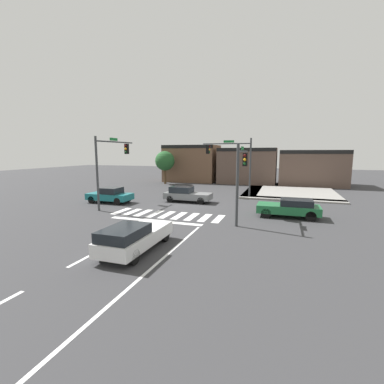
# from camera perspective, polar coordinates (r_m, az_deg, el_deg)

# --- Properties ---
(ground_plane) EXTENTS (120.00, 120.00, 0.00)m
(ground_plane) POSITION_cam_1_polar(r_m,az_deg,el_deg) (24.69, -1.06, -2.54)
(ground_plane) COLOR #353538
(crosswalk_near) EXTENTS (8.50, 2.43, 0.01)m
(crosswalk_near) POSITION_cam_1_polar(r_m,az_deg,el_deg) (20.60, -5.31, -4.77)
(crosswalk_near) COLOR silver
(crosswalk_near) RESTS_ON ground_plane
(lane_markings) EXTENTS (6.80, 20.25, 0.01)m
(lane_markings) POSITION_cam_1_polar(r_m,az_deg,el_deg) (13.73, -14.07, -11.78)
(lane_markings) COLOR white
(lane_markings) RESTS_ON ground_plane
(bike_detector_marking) EXTENTS (1.14, 1.14, 0.01)m
(bike_detector_marking) POSITION_cam_1_polar(r_m,az_deg,el_deg) (16.32, -7.11, -8.34)
(bike_detector_marking) COLOR yellow
(bike_detector_marking) RESTS_ON ground_plane
(curb_corner_northeast) EXTENTS (10.00, 10.60, 0.15)m
(curb_corner_northeast) POSITION_cam_1_polar(r_m,az_deg,el_deg) (32.55, 19.03, -0.21)
(curb_corner_northeast) COLOR gray
(curb_corner_northeast) RESTS_ON ground_plane
(storefront_row) EXTENTS (26.37, 6.91, 5.77)m
(storefront_row) POSITION_cam_1_polar(r_m,az_deg,el_deg) (42.14, 12.00, 5.49)
(storefront_row) COLOR brown
(storefront_row) RESTS_ON ground_plane
(traffic_signal_southeast) EXTENTS (0.32, 4.18, 5.20)m
(traffic_signal_southeast) POSITION_cam_1_polar(r_m,az_deg,el_deg) (18.52, 10.33, 4.72)
(traffic_signal_southeast) COLOR #383A3D
(traffic_signal_southeast) RESTS_ON ground_plane
(traffic_signal_southwest) EXTENTS (0.32, 5.43, 5.92)m
(traffic_signal_southwest) POSITION_cam_1_polar(r_m,az_deg,el_deg) (24.26, -16.63, 6.79)
(traffic_signal_southwest) COLOR #383A3D
(traffic_signal_southwest) RESTS_ON ground_plane
(traffic_signal_northeast) EXTENTS (5.11, 0.32, 6.10)m
(traffic_signal_northeast) POSITION_cam_1_polar(r_m,az_deg,el_deg) (28.66, 8.38, 7.26)
(traffic_signal_northeast) COLOR #383A3D
(traffic_signal_northeast) RESTS_ON ground_plane
(car_white) EXTENTS (1.76, 4.68, 1.39)m
(car_white) POSITION_cam_1_polar(r_m,az_deg,el_deg) (13.25, -12.11, -9.17)
(car_white) COLOR white
(car_white) RESTS_ON ground_plane
(car_green) EXTENTS (4.34, 1.90, 1.34)m
(car_green) POSITION_cam_1_polar(r_m,az_deg,el_deg) (20.87, 19.92, -3.08)
(car_green) COLOR #1E6638
(car_green) RESTS_ON ground_plane
(car_gray) EXTENTS (4.43, 1.76, 1.44)m
(car_gray) POSITION_cam_1_polar(r_m,az_deg,el_deg) (25.65, -1.21, -0.49)
(car_gray) COLOR slate
(car_gray) RESTS_ON ground_plane
(car_teal) EXTENTS (4.10, 1.90, 1.44)m
(car_teal) POSITION_cam_1_polar(r_m,az_deg,el_deg) (26.36, -16.85, -0.62)
(car_teal) COLOR #196B70
(car_teal) RESTS_ON ground_plane
(roadside_tree) EXTENTS (2.88, 2.88, 4.84)m
(roadside_tree) POSITION_cam_1_polar(r_m,az_deg,el_deg) (40.44, -5.72, 6.49)
(roadside_tree) COLOR #4C3823
(roadside_tree) RESTS_ON ground_plane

